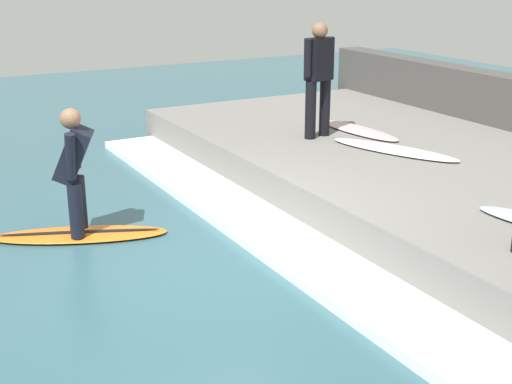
% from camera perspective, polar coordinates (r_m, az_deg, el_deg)
% --- Properties ---
extents(ground_plane, '(28.00, 28.00, 0.00)m').
position_cam_1_polar(ground_plane, '(7.78, -3.78, -5.55)').
color(ground_plane, '#335B66').
extents(concrete_ledge, '(4.40, 11.05, 0.53)m').
position_cam_1_polar(concrete_ledge, '(9.64, 15.71, 0.25)').
color(concrete_ledge, slate).
rests_on(concrete_ledge, ground_plane).
extents(wave_foam_crest, '(0.87, 10.50, 0.11)m').
position_cam_1_polar(wave_foam_crest, '(8.17, 2.15, -3.93)').
color(wave_foam_crest, white).
rests_on(wave_foam_crest, ground_plane).
extents(surfboard_riding, '(2.10, 1.30, 0.07)m').
position_cam_1_polar(surfboard_riding, '(8.66, -13.90, -3.31)').
color(surfboard_riding, orange).
rests_on(surfboard_riding, ground_plane).
extents(surfer_riding, '(0.59, 0.64, 1.48)m').
position_cam_1_polar(surfer_riding, '(8.39, -14.33, 2.09)').
color(surfer_riding, black).
rests_on(surfer_riding, surfboard_riding).
extents(surfer_waiting_far, '(0.56, 0.32, 1.71)m').
position_cam_1_polar(surfer_waiting_far, '(10.73, 5.04, 9.41)').
color(surfer_waiting_far, black).
rests_on(surfer_waiting_far, concrete_ledge).
extents(surfboard_waiting_far, '(0.60, 1.72, 0.06)m').
position_cam_1_polar(surfboard_waiting_far, '(11.29, 8.23, 4.92)').
color(surfboard_waiting_far, beige).
rests_on(surfboard_waiting_far, concrete_ledge).
extents(surfboard_spare, '(1.17, 2.00, 0.06)m').
position_cam_1_polar(surfboard_spare, '(10.22, 10.98, 3.36)').
color(surfboard_spare, white).
rests_on(surfboard_spare, concrete_ledge).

